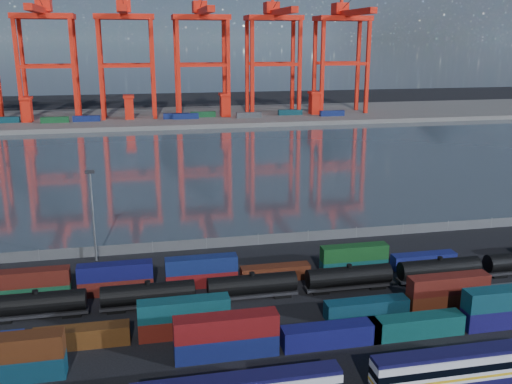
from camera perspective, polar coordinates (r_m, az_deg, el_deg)
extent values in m
plane|color=black|center=(85.20, 4.21, -11.71)|extent=(700.00, 700.00, 0.00)
plane|color=#334049|center=(183.33, -4.79, 2.96)|extent=(700.00, 700.00, 0.00)
cube|color=#514F4C|center=(286.25, -7.44, 7.46)|extent=(700.00, 70.00, 2.00)
cone|color=#1E2630|center=(1937.80, 19.27, 17.59)|extent=(840.00, 840.00, 300.00)
cube|color=#100E35|center=(61.84, -1.82, -18.17)|extent=(22.02, 2.38, 0.44)
cube|color=silver|center=(71.31, 20.14, -16.07)|extent=(22.02, 2.64, 3.35)
cube|color=#100E35|center=(72.21, 20.01, -17.27)|extent=(22.02, 2.70, 1.06)
cube|color=#100E35|center=(70.38, 20.28, -14.74)|extent=(22.02, 2.38, 0.44)
cube|color=gold|center=(71.67, 20.08, -16.55)|extent=(22.04, 2.72, 0.32)
cube|color=black|center=(71.14, 20.16, -15.82)|extent=(22.04, 2.72, 0.88)
cube|color=#0D3143|center=(74.63, -23.56, -15.98)|extent=(12.94, 2.63, 2.80)
cube|color=#4D240F|center=(73.28, -23.80, -14.09)|extent=(12.94, 2.63, 2.80)
cube|color=#101851|center=(73.44, -2.97, -15.15)|extent=(12.94, 2.63, 2.80)
cube|color=maroon|center=(72.07, -3.00, -13.22)|extent=(12.94, 2.63, 2.80)
cube|color=#111257|center=(76.39, 7.50, -13.99)|extent=(12.94, 2.63, 2.80)
cube|color=#0E4846|center=(80.76, 15.70, -12.76)|extent=(12.94, 2.63, 2.80)
cube|color=#141051|center=(87.48, 23.78, -11.28)|extent=(12.94, 2.63, 2.80)
cube|color=#0E3E4B|center=(86.33, 23.98, -9.61)|extent=(12.94, 2.63, 2.80)
cube|color=#552E11|center=(78.84, -17.02, -13.66)|extent=(12.12, 2.46, 2.63)
cube|color=#63170E|center=(78.51, -7.16, -13.19)|extent=(12.12, 2.46, 2.63)
cube|color=#0D4148|center=(77.31, -7.23, -11.48)|extent=(12.12, 2.46, 2.63)
cube|color=#0D3546|center=(84.08, 10.98, -11.35)|extent=(12.12, 2.46, 2.63)
cube|color=#622613|center=(89.39, 18.56, -10.24)|extent=(12.12, 2.46, 2.63)
cube|color=#5D1912|center=(88.34, 18.70, -8.69)|extent=(12.12, 2.46, 2.63)
cube|color=#124429|center=(93.70, -21.51, -9.37)|extent=(11.43, 2.32, 2.48)
cube|color=#511710|center=(92.75, -21.66, -7.97)|extent=(11.43, 2.32, 2.48)
cube|color=#541610|center=(92.25, -13.81, -9.10)|extent=(11.43, 2.32, 2.48)
cube|color=#0F104D|center=(91.28, -13.90, -7.69)|extent=(11.43, 2.32, 2.48)
cube|color=maroon|center=(92.55, -5.45, -8.63)|extent=(11.43, 2.32, 2.48)
cube|color=navy|center=(91.58, -5.48, -7.21)|extent=(11.43, 2.32, 2.48)
cube|color=#502010|center=(94.46, 1.95, -8.06)|extent=(11.43, 2.32, 2.48)
cube|color=#0C4042|center=(98.36, 9.74, -7.32)|extent=(11.43, 2.32, 2.48)
cube|color=#13491B|center=(97.45, 9.80, -5.97)|extent=(11.43, 2.32, 2.48)
cube|color=navy|center=(103.55, 16.41, -6.57)|extent=(11.43, 2.32, 2.48)
cylinder|color=black|center=(87.34, -21.11, -10.31)|extent=(13.52, 3.02, 3.02)
cylinder|color=black|center=(86.67, -21.22, -9.32)|extent=(0.83, 0.83, 0.52)
cube|color=black|center=(88.04, -21.01, -11.30)|extent=(14.05, 2.08, 0.42)
cube|color=black|center=(89.15, -24.01, -11.58)|extent=(2.60, 1.87, 0.62)
cube|color=black|center=(87.53, -17.90, -11.47)|extent=(2.60, 1.87, 0.62)
cylinder|color=black|center=(85.99, -10.74, -9.92)|extent=(13.52, 3.02, 3.02)
cylinder|color=black|center=(85.30, -10.79, -8.91)|extent=(0.83, 0.83, 0.52)
cube|color=black|center=(86.70, -10.68, -10.92)|extent=(14.05, 2.08, 0.42)
cube|color=black|center=(87.00, -13.81, -11.32)|extent=(2.60, 1.87, 0.62)
cube|color=black|center=(87.01, -7.53, -10.98)|extent=(2.60, 1.87, 0.62)
cylinder|color=black|center=(87.40, -0.40, -9.21)|extent=(13.52, 3.02, 3.02)
cylinder|color=black|center=(86.73, -0.40, -8.21)|extent=(0.83, 0.83, 0.52)
cube|color=black|center=(88.10, -0.40, -10.20)|extent=(14.05, 2.08, 0.42)
cube|color=black|center=(87.57, -3.46, -10.69)|extent=(2.60, 1.87, 0.62)
cube|color=black|center=(89.23, 2.60, -10.17)|extent=(2.60, 1.87, 0.62)
cylinder|color=black|center=(91.46, 9.26, -8.28)|extent=(13.52, 3.02, 3.02)
cylinder|color=black|center=(90.82, 9.31, -7.31)|extent=(0.83, 0.83, 0.52)
cube|color=black|center=(92.13, 9.22, -9.23)|extent=(14.05, 2.08, 0.42)
cube|color=black|center=(90.82, 6.41, -9.78)|extent=(2.60, 1.87, 0.62)
cube|color=black|center=(93.98, 11.91, -9.14)|extent=(2.60, 1.87, 0.62)
cylinder|color=black|center=(97.83, 17.85, -7.25)|extent=(13.52, 3.02, 3.02)
cylinder|color=black|center=(97.23, 17.93, -6.34)|extent=(0.83, 0.83, 0.52)
cube|color=black|center=(98.46, 17.77, -8.15)|extent=(14.05, 2.08, 0.42)
cube|color=black|center=(96.49, 15.30, -8.70)|extent=(2.60, 1.87, 0.62)
cube|color=black|center=(100.92, 20.09, -8.04)|extent=(2.60, 1.87, 0.62)
cube|color=black|center=(104.17, 22.99, -7.60)|extent=(2.60, 1.87, 0.62)
cube|color=#595B5E|center=(109.79, 0.21, -4.81)|extent=(160.00, 0.06, 2.00)
cylinder|color=slate|center=(109.22, -20.90, -5.90)|extent=(0.12, 0.12, 2.20)
cylinder|color=slate|center=(107.98, -15.64, -5.69)|extent=(0.12, 0.12, 2.20)
cylinder|color=slate|center=(107.65, -10.31, -5.42)|extent=(0.12, 0.12, 2.20)
cylinder|color=slate|center=(108.25, -4.99, -5.11)|extent=(0.12, 0.12, 2.20)
cylinder|color=slate|center=(109.76, 0.21, -4.76)|extent=(0.12, 0.12, 2.20)
cylinder|color=slate|center=(112.14, 5.23, -4.38)|extent=(0.12, 0.12, 2.20)
cylinder|color=slate|center=(115.35, 10.00, -4.00)|extent=(0.12, 0.12, 2.20)
cylinder|color=slate|center=(119.31, 14.48, -3.61)|extent=(0.12, 0.12, 2.20)
cylinder|color=slate|center=(123.95, 18.65, -3.23)|extent=(0.12, 0.12, 2.20)
cylinder|color=slate|center=(129.20, 22.49, -2.86)|extent=(0.12, 0.12, 2.20)
cylinder|color=slate|center=(103.89, -15.97, -2.51)|extent=(0.36, 0.36, 16.00)
cube|color=black|center=(101.77, -16.30, 1.95)|extent=(1.60, 0.40, 0.60)
cube|color=red|center=(276.57, -22.67, 10.98)|extent=(1.71, 1.71, 48.00)
cube|color=red|center=(289.15, -22.21, 11.15)|extent=(1.71, 1.71, 48.00)
cube|color=red|center=(273.28, -17.74, 11.38)|extent=(1.71, 1.71, 48.00)
cube|color=red|center=(286.01, -17.50, 11.53)|extent=(1.71, 1.71, 48.00)
cube|color=red|center=(274.57, -20.27, 11.68)|extent=(23.47, 1.49, 1.49)
cube|color=red|center=(287.23, -19.91, 11.83)|extent=(23.47, 1.49, 1.49)
cube|color=red|center=(280.81, -20.50, 16.15)|extent=(26.67, 14.93, 2.35)
cube|color=red|center=(268.23, -20.94, 16.66)|extent=(3.20, 51.20, 2.67)
cube|color=red|center=(285.24, -20.46, 17.09)|extent=(6.40, 8.53, 5.33)
cube|color=red|center=(272.39, -15.29, 11.55)|extent=(1.71, 1.71, 48.00)
cube|color=red|center=(285.16, -15.15, 11.69)|extent=(1.71, 1.71, 48.00)
cube|color=red|center=(272.09, -10.25, 11.83)|extent=(1.71, 1.71, 48.00)
cube|color=red|center=(284.87, -10.34, 11.96)|extent=(1.71, 1.71, 48.00)
cube|color=red|center=(271.87, -12.80, 12.20)|extent=(23.47, 1.49, 1.49)
cube|color=red|center=(284.66, -12.77, 12.32)|extent=(23.47, 1.49, 1.49)
cube|color=red|center=(278.17, -13.05, 16.70)|extent=(26.67, 14.93, 2.35)
cube|color=red|center=(265.47, -13.13, 17.26)|extent=(3.20, 51.20, 2.67)
cube|color=red|center=(282.64, -13.10, 17.64)|extent=(6.40, 8.53, 5.33)
cube|color=red|center=(272.68, -7.78, 11.93)|extent=(1.71, 1.71, 48.00)
cube|color=red|center=(285.43, -7.97, 12.06)|extent=(1.71, 1.71, 48.00)
cube|color=red|center=(275.37, -2.79, 12.08)|extent=(1.71, 1.71, 48.00)
cube|color=red|center=(288.01, -3.20, 12.21)|extent=(1.71, 1.71, 48.00)
cube|color=red|center=(273.66, -5.29, 12.52)|extent=(23.47, 1.49, 1.49)
cube|color=red|center=(286.37, -5.59, 12.62)|extent=(23.47, 1.49, 1.49)
cube|color=red|center=(279.93, -5.56, 16.99)|extent=(26.67, 14.93, 2.35)
cube|color=red|center=(267.30, -5.25, 17.55)|extent=(3.20, 51.20, 2.67)
cube|color=red|center=(284.37, -5.68, 17.93)|extent=(6.40, 8.53, 5.33)
cube|color=red|center=(277.42, -0.39, 12.12)|extent=(1.71, 1.71, 48.00)
cube|color=red|center=(289.96, -0.90, 12.25)|extent=(1.71, 1.71, 48.00)
cube|color=red|center=(282.98, 4.38, 12.13)|extent=(1.71, 1.71, 48.00)
cube|color=red|center=(295.29, 3.68, 12.27)|extent=(1.71, 1.71, 48.00)
cube|color=red|center=(279.85, 2.03, 12.63)|extent=(23.47, 1.49, 1.49)
cube|color=red|center=(292.29, 1.41, 12.74)|extent=(23.47, 1.49, 1.49)
cube|color=red|center=(285.98, 1.75, 17.01)|extent=(26.67, 14.93, 2.35)
cube|color=red|center=(273.64, 2.41, 17.54)|extent=(3.20, 51.20, 2.67)
cube|color=red|center=(290.33, 1.55, 17.93)|extent=(6.40, 8.53, 5.33)
cube|color=red|center=(286.38, 6.65, 12.11)|extent=(1.71, 1.71, 48.00)
cube|color=red|center=(298.55, 5.87, 12.25)|extent=(1.71, 1.71, 48.00)
cube|color=red|center=(294.58, 11.09, 12.02)|extent=(1.71, 1.71, 48.00)
cube|color=red|center=(306.42, 10.15, 12.17)|extent=(1.71, 1.71, 48.00)
cube|color=red|center=(290.17, 8.92, 12.55)|extent=(23.47, 1.49, 1.49)
cube|color=red|center=(302.18, 8.05, 12.67)|extent=(23.47, 1.49, 1.49)
cube|color=red|center=(296.08, 8.65, 16.79)|extent=(26.67, 14.93, 2.35)
cube|color=red|center=(284.18, 9.59, 17.26)|extent=(3.20, 51.20, 2.67)
cube|color=red|center=(300.28, 8.39, 17.69)|extent=(6.40, 8.53, 5.33)
cube|color=navy|center=(270.85, -7.05, 7.54)|extent=(12.00, 2.44, 2.60)
cube|color=navy|center=(281.94, 7.61, 7.81)|extent=(12.00, 2.44, 2.60)
cube|color=navy|center=(271.92, -7.99, 7.53)|extent=(12.00, 2.44, 2.60)
cube|color=#0C3842|center=(279.76, -23.77, 6.62)|extent=(12.00, 2.44, 2.60)
cube|color=#3F4244|center=(272.96, -0.73, 7.71)|extent=(12.00, 2.44, 2.60)
cube|color=#144C23|center=(271.90, -19.48, 6.82)|extent=(12.00, 2.44, 2.60)
cube|color=navy|center=(271.74, -16.59, 7.05)|extent=(12.00, 2.44, 2.60)
cube|color=#144C23|center=(276.43, -5.33, 7.74)|extent=(12.00, 2.44, 2.60)
cube|color=#0C3842|center=(283.84, 3.44, 7.96)|extent=(12.00, 2.44, 2.60)
cube|color=red|center=(279.03, -21.91, 7.56)|extent=(4.00, 6.00, 10.00)
cube|color=red|center=(278.47, -22.02, 8.68)|extent=(5.00, 7.00, 1.20)
cube|color=red|center=(274.80, -12.56, 8.18)|extent=(4.00, 6.00, 10.00)
cube|color=red|center=(274.23, -12.63, 9.32)|extent=(5.00, 7.00, 1.20)
cube|color=red|center=(277.89, -3.15, 8.58)|extent=(4.00, 6.00, 10.00)
cube|color=red|center=(277.32, -3.17, 9.71)|extent=(5.00, 7.00, 1.20)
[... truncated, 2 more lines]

